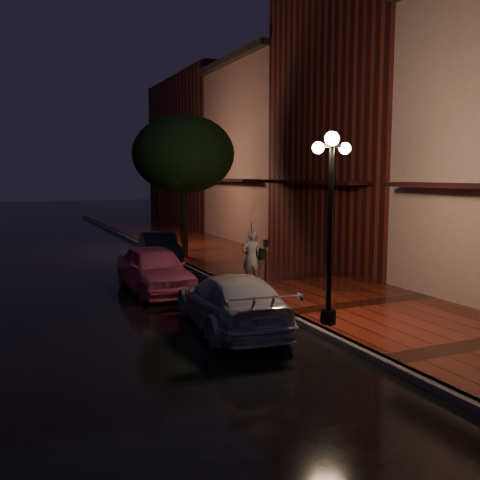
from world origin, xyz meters
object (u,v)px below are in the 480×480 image
pink_car (155,269)px  parking_meter (266,257)px  street_tree (184,157)px  woman_with_umbrella (252,234)px  streetlamp_near (330,216)px  silver_car (232,302)px  navy_car (159,248)px  streetlamp_far (158,195)px

pink_car → parking_meter: 3.38m
street_tree → woman_with_umbrella: size_ratio=2.46×
streetlamp_near → pink_car: streetlamp_near is taller
parking_meter → silver_car: bearing=-151.3°
streetlamp_near → parking_meter: size_ratio=3.07×
pink_car → silver_car: bearing=-84.0°
pink_car → navy_car: bearing=72.0°
navy_car → silver_car: (-1.04, -9.65, 0.03)m
streetlamp_near → streetlamp_far: 14.00m
street_tree → woman_with_umbrella: bearing=-90.1°
pink_car → woman_with_umbrella: (2.79, -0.92, 1.01)m
silver_car → parking_meter: bearing=-121.6°
silver_car → parking_meter: parking_meter is taller
streetlamp_near → navy_car: streetlamp_near is taller
streetlamp_near → streetlamp_far: (0.00, 14.00, 0.00)m
navy_car → street_tree: bearing=26.1°
streetlamp_far → street_tree: size_ratio=0.74×
streetlamp_near → parking_meter: bearing=81.6°
navy_car → woman_with_umbrella: woman_with_umbrella is taller
streetlamp_far → silver_car: bearing=-98.7°
street_tree → pink_car: 7.10m
navy_car → silver_car: size_ratio=0.84×
navy_car → streetlamp_far: bearing=82.2°
streetlamp_near → woman_with_umbrella: 4.67m
silver_car → navy_car: bearing=-90.4°
streetlamp_far → street_tree: 3.44m
street_tree → silver_car: 10.91m
silver_car → woman_with_umbrella: 4.41m
pink_car → navy_car: pink_car is taller
woman_with_umbrella → parking_meter: size_ratio=1.68×
woman_with_umbrella → streetlamp_far: bearing=-75.8°
streetlamp_near → pink_car: 6.35m
pink_car → woman_with_umbrella: bearing=-19.1°
streetlamp_near → pink_car: (-2.54, 5.50, -1.90)m
streetlamp_far → woman_with_umbrella: streetlamp_far is taller
streetlamp_near → silver_car: bearing=154.8°
silver_car → parking_meter: 4.38m
pink_car → streetlamp_far: bearing=72.7°
streetlamp_near → pink_car: size_ratio=1.05×
street_tree → silver_car: bearing=-102.6°
streetlamp_near → silver_car: 2.95m
silver_car → woman_with_umbrella: woman_with_umbrella is taller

